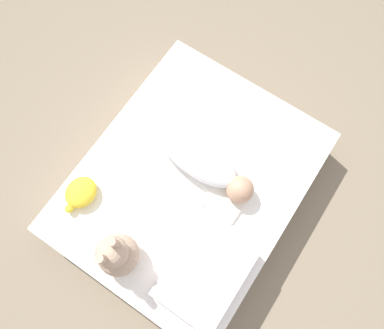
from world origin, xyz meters
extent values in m
plane|color=#7A6B56|center=(0.00, 0.00, 0.00)|extent=(12.00, 12.00, 0.00)
cube|color=white|center=(0.00, 0.00, 0.11)|extent=(1.17, 0.94, 0.22)
cube|color=white|center=(-0.02, 0.18, 0.23)|extent=(0.19, 0.17, 0.02)
ellipsoid|color=white|center=(-0.10, -0.05, 0.30)|extent=(0.26, 0.49, 0.15)
sphere|color=tan|center=(-0.07, 0.22, 0.29)|extent=(0.12, 0.12, 0.12)
cube|color=white|center=(0.31, 0.28, 0.26)|extent=(0.39, 0.29, 0.07)
sphere|color=tan|center=(0.45, -0.05, 0.31)|extent=(0.17, 0.17, 0.17)
sphere|color=tan|center=(0.45, -0.05, 0.44)|extent=(0.13, 0.13, 0.13)
cylinder|color=tan|center=(0.41, -0.05, 0.52)|extent=(0.03, 0.03, 0.08)
cylinder|color=tan|center=(0.48, -0.05, 0.52)|extent=(0.03, 0.03, 0.08)
ellipsoid|color=yellow|center=(0.33, -0.36, 0.26)|extent=(0.15, 0.13, 0.08)
sphere|color=yellow|center=(0.41, -0.36, 0.25)|extent=(0.04, 0.04, 0.04)
camera|label=1|loc=(0.37, 0.26, 1.88)|focal=35.00mm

